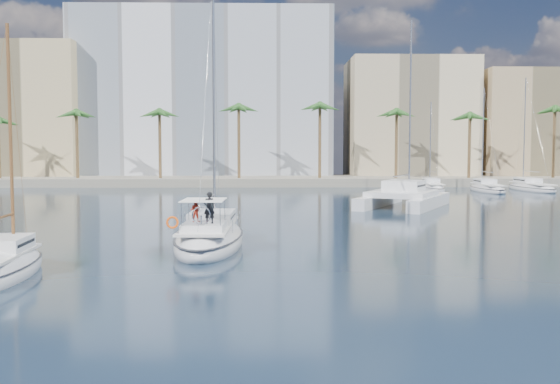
{
  "coord_description": "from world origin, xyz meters",
  "views": [
    {
      "loc": [
        -1.62,
        -33.46,
        5.48
      ],
      "look_at": [
        -0.85,
        1.5,
        3.04
      ],
      "focal_mm": 40.0,
      "sensor_mm": 36.0,
      "label": 1
    }
  ],
  "objects": [
    {
      "name": "moored_yacht_c",
      "position": [
        33.0,
        47.0,
        0.0
      ],
      "size": [
        3.98,
        12.33,
        15.54
      ],
      "primitive_type": null,
      "rotation": [
        0.0,
        0.0,
        0.03
      ],
      "color": "silver",
      "rests_on": "ground"
    },
    {
      "name": "small_sloop",
      "position": [
        -12.91,
        -7.04,
        0.42
      ],
      "size": [
        3.02,
        8.24,
        11.64
      ],
      "rotation": [
        0.0,
        0.0,
        0.06
      ],
      "color": "silver",
      "rests_on": "ground"
    },
    {
      "name": "palm_right",
      "position": [
        34.0,
        57.0,
        10.28
      ],
      "size": [
        3.6,
        3.6,
        12.3
      ],
      "color": "brown",
      "rests_on": "ground"
    },
    {
      "name": "palm_left",
      "position": [
        -34.0,
        57.0,
        10.28
      ],
      "size": [
        3.6,
        3.6,
        12.3
      ],
      "color": "brown",
      "rests_on": "ground"
    },
    {
      "name": "quay",
      "position": [
        0.0,
        61.0,
        0.6
      ],
      "size": [
        120.0,
        14.0,
        1.2
      ],
      "primitive_type": "cube",
      "color": "gray",
      "rests_on": "ground"
    },
    {
      "name": "moored_yacht_b",
      "position": [
        26.5,
        45.0,
        0.0
      ],
      "size": [
        3.32,
        10.83,
        13.72
      ],
      "primitive_type": null,
      "rotation": [
        0.0,
        0.0,
        -0.02
      ],
      "color": "silver",
      "rests_on": "ground"
    },
    {
      "name": "catamaran",
      "position": [
        11.2,
        24.35,
        1.15
      ],
      "size": [
        10.94,
        13.47,
        17.57
      ],
      "rotation": [
        0.0,
        0.0,
        -0.48
      ],
      "color": "silver",
      "rests_on": "ground"
    },
    {
      "name": "moored_yacht_a",
      "position": [
        20.0,
        47.0,
        0.0
      ],
      "size": [
        3.37,
        9.52,
        11.9
      ],
      "primitive_type": null,
      "rotation": [
        0.0,
        0.0,
        -0.07
      ],
      "color": "silver",
      "rests_on": "ground"
    },
    {
      "name": "building_beige",
      "position": [
        22.0,
        70.0,
        10.0
      ],
      "size": [
        20.0,
        14.0,
        20.0
      ],
      "primitive_type": "cube",
      "color": "beige",
      "rests_on": "ground"
    },
    {
      "name": "building_tan_left",
      "position": [
        -42.0,
        69.0,
        11.0
      ],
      "size": [
        22.0,
        14.0,
        22.0
      ],
      "primitive_type": "cube",
      "color": "tan",
      "rests_on": "ground"
    },
    {
      "name": "seagull",
      "position": [
        -3.31,
        5.82,
        0.31
      ],
      "size": [
        1.21,
        0.52,
        0.22
      ],
      "color": "silver",
      "rests_on": "ground"
    },
    {
      "name": "ground",
      "position": [
        0.0,
        0.0,
        0.0
      ],
      "size": [
        160.0,
        160.0,
        0.0
      ],
      "primitive_type": "plane",
      "color": "black",
      "rests_on": "ground"
    },
    {
      "name": "building_tan_right",
      "position": [
        42.0,
        68.0,
        9.0
      ],
      "size": [
        18.0,
        12.0,
        18.0
      ],
      "primitive_type": "cube",
      "color": "tan",
      "rests_on": "ground"
    },
    {
      "name": "main_sloop",
      "position": [
        -4.77,
        1.05,
        0.52
      ],
      "size": [
        3.96,
        11.46,
        16.86
      ],
      "rotation": [
        0.0,
        0.0,
        -0.03
      ],
      "color": "silver",
      "rests_on": "ground"
    },
    {
      "name": "building_modern",
      "position": [
        -12.0,
        73.0,
        14.0
      ],
      "size": [
        42.0,
        16.0,
        28.0
      ],
      "primitive_type": "cube",
      "color": "silver",
      "rests_on": "ground"
    },
    {
      "name": "palm_centre",
      "position": [
        0.0,
        57.0,
        10.28
      ],
      "size": [
        3.6,
        3.6,
        12.3
      ],
      "color": "brown",
      "rests_on": "ground"
    }
  ]
}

